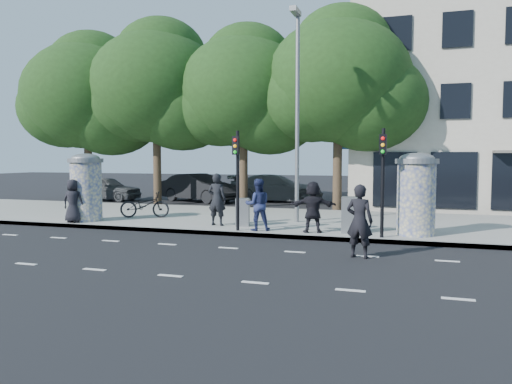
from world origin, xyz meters
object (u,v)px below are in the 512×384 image
(cabinet_right, at_px, (350,215))
(car_mid, at_px, (199,188))
(car_left, at_px, (106,188))
(ped_c, at_px, (258,205))
(bicycle, at_px, (145,205))
(ped_f, at_px, (313,207))
(ad_column_left, at_px, (86,186))
(ad_column_right, at_px, (416,192))
(ped_b, at_px, (217,199))
(street_lamp, at_px, (297,101))
(man_road, at_px, (359,221))
(traffic_pole_near, at_px, (237,170))
(cabinet_left, at_px, (243,212))
(traffic_pole_far, at_px, (383,171))
(ped_a, at_px, (73,201))
(car_right, at_px, (276,188))

(cabinet_right, distance_m, car_mid, 14.84)
(car_left, bearing_deg, ped_c, -128.36)
(bicycle, height_order, car_mid, car_mid)
(ped_f, relative_size, bicycle, 0.84)
(ped_f, bearing_deg, ad_column_left, -16.36)
(ad_column_right, height_order, ped_b, ad_column_right)
(ad_column_right, height_order, street_lamp, street_lamp)
(man_road, relative_size, cabinet_right, 1.62)
(ad_column_left, distance_m, cabinet_right, 10.37)
(ad_column_left, height_order, ped_b, ad_column_left)
(traffic_pole_near, distance_m, cabinet_left, 1.96)
(cabinet_left, bearing_deg, ped_b, 175.96)
(car_mid, bearing_deg, car_left, 119.29)
(traffic_pole_far, height_order, ped_a, traffic_pole_far)
(ad_column_left, relative_size, street_lamp, 0.33)
(ped_a, relative_size, cabinet_right, 1.39)
(ped_a, relative_size, car_mid, 0.33)
(ad_column_left, xyz_separation_m, man_road, (11.00, -3.33, -0.56))
(traffic_pole_far, distance_m, man_road, 2.94)
(ad_column_left, bearing_deg, ad_column_right, 0.92)
(ad_column_left, relative_size, car_mid, 0.52)
(street_lamp, xyz_separation_m, bicycle, (-6.32, -0.56, -4.11))
(ped_f, bearing_deg, car_right, -83.54)
(ped_b, height_order, cabinet_left, ped_b)
(ad_column_right, relative_size, man_road, 1.36)
(traffic_pole_near, relative_size, cabinet_left, 3.35)
(traffic_pole_near, distance_m, man_road, 5.27)
(ad_column_left, distance_m, ped_b, 5.46)
(ped_a, xyz_separation_m, car_left, (-5.69, 10.35, -0.25))
(street_lamp, relative_size, bicycle, 3.93)
(traffic_pole_near, xyz_separation_m, cabinet_left, (-0.21, 1.15, -1.57))
(traffic_pole_far, xyz_separation_m, ped_c, (-4.15, 0.26, -1.19))
(ped_a, bearing_deg, bicycle, -138.48)
(ped_f, height_order, cabinet_right, ped_f)
(cabinet_left, relative_size, cabinet_right, 0.84)
(ped_a, bearing_deg, ped_f, 172.59)
(traffic_pole_far, bearing_deg, street_lamp, 140.12)
(ad_column_right, xyz_separation_m, ped_c, (-5.15, -0.64, -0.50))
(ped_b, relative_size, car_left, 0.44)
(car_mid, bearing_deg, ped_c, -126.51)
(ped_a, bearing_deg, ad_column_left, -109.88)
(ad_column_right, xyz_separation_m, traffic_pole_far, (-1.00, -0.91, 0.69))
(ad_column_left, height_order, cabinet_right, ad_column_left)
(street_lamp, height_order, ped_a, street_lamp)
(traffic_pole_far, height_order, car_left, traffic_pole_far)
(traffic_pole_near, bearing_deg, ped_f, 8.93)
(ped_c, relative_size, car_mid, 0.35)
(traffic_pole_far, height_order, ped_c, traffic_pole_far)
(man_road, bearing_deg, ped_b, -23.43)
(ped_b, bearing_deg, car_left, -36.28)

